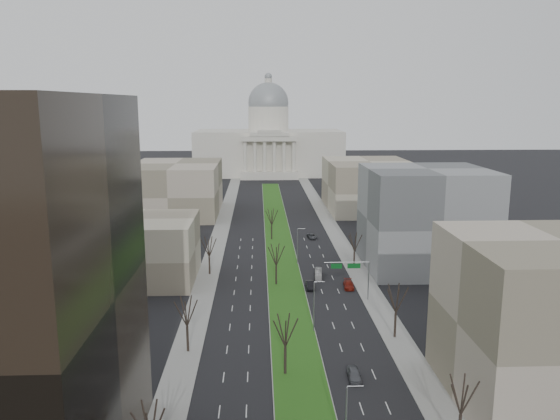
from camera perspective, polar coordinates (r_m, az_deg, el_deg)
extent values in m
plane|color=black|center=(158.75, -0.15, -3.12)|extent=(600.00, 600.00, 0.00)
cube|color=#999993|center=(157.76, -0.14, -3.19)|extent=(8.00, 222.00, 0.15)
cube|color=#165216|center=(157.74, -0.14, -3.15)|extent=(7.70, 221.70, 0.06)
cube|color=gray|center=(135.06, -7.23, -5.76)|extent=(5.00, 330.00, 0.15)
cube|color=gray|center=(136.53, 7.64, -5.58)|extent=(5.00, 330.00, 0.15)
cube|color=beige|center=(305.00, -1.20, 6.05)|extent=(80.00, 40.00, 24.00)
cube|color=beige|center=(283.24, -1.11, 3.62)|extent=(30.00, 6.00, 4.00)
cube|color=beige|center=(281.37, -1.12, 7.46)|extent=(28.00, 5.00, 2.50)
cube|color=beige|center=(281.25, -1.12, 7.87)|extent=(20.00, 5.00, 1.80)
cube|color=beige|center=(281.16, -1.12, 8.19)|extent=(12.00, 5.00, 1.60)
cylinder|color=beige|center=(303.92, -1.22, 9.44)|extent=(22.00, 22.00, 14.00)
sphere|color=gray|center=(303.78, -1.22, 11.13)|extent=(22.00, 22.00, 22.00)
cylinder|color=beige|center=(303.97, -1.23, 13.21)|extent=(4.00, 4.00, 4.00)
sphere|color=gray|center=(304.09, -1.24, 13.77)|extent=(4.00, 4.00, 4.00)
cylinder|color=beige|center=(282.12, -3.66, 5.62)|extent=(2.00, 2.00, 16.00)
cylinder|color=beige|center=(282.05, -2.64, 5.63)|extent=(2.00, 2.00, 16.00)
cylinder|color=beige|center=(282.06, -1.62, 5.64)|extent=(2.00, 2.00, 16.00)
cylinder|color=beige|center=(282.16, -0.60, 5.64)|extent=(2.00, 2.00, 16.00)
cylinder|color=beige|center=(282.35, 0.42, 5.65)|extent=(2.00, 2.00, 16.00)
cylinder|color=beige|center=(282.63, 1.43, 5.65)|extent=(2.00, 2.00, 16.00)
cube|color=gray|center=(126.01, -14.75, -4.01)|extent=(26.00, 22.00, 14.00)
cube|color=gray|center=(81.32, 26.79, -10.38)|extent=(26.00, 24.00, 22.00)
cube|color=#5D5F62|center=(134.62, 14.93, -0.87)|extent=(28.00, 26.00, 24.00)
cube|color=gray|center=(198.25, -10.76, 2.21)|extent=(30.00, 40.00, 18.00)
cube|color=gray|center=(205.09, 9.20, 2.56)|extent=(30.00, 40.00, 18.00)
cylinder|color=black|center=(90.47, -9.63, -13.17)|extent=(0.40, 0.40, 4.32)
cylinder|color=black|center=(127.77, -7.38, -5.80)|extent=(0.40, 0.40, 4.22)
cylinder|color=black|center=(96.14, 11.94, -11.71)|extent=(0.40, 0.40, 4.42)
cylinder|color=black|center=(133.10, 7.75, -5.16)|extent=(0.40, 0.40, 4.03)
cylinder|color=black|center=(82.59, 0.55, -15.48)|extent=(0.40, 0.40, 4.32)
cylinder|color=black|center=(119.67, -0.40, -6.86)|extent=(0.40, 0.40, 4.32)
cylinder|color=black|center=(158.17, -0.87, -2.37)|extent=(0.40, 0.40, 4.32)
cylinder|color=gray|center=(62.44, 7.88, -17.77)|extent=(1.80, 0.12, 0.12)
cylinder|color=gray|center=(95.74, 3.57, -10.10)|extent=(0.20, 0.20, 9.00)
cylinder|color=gray|center=(94.26, 4.15, -7.48)|extent=(1.80, 0.12, 0.12)
cylinder|color=gray|center=(133.65, 1.84, -3.88)|extent=(0.20, 0.20, 9.00)
cylinder|color=gray|center=(132.60, 2.24, -1.96)|extent=(1.80, 0.12, 0.12)
cylinder|color=gray|center=(111.71, 9.22, -7.35)|extent=(0.24, 0.24, 8.00)
cylinder|color=gray|center=(109.71, 6.98, -5.44)|extent=(9.00, 0.18, 0.18)
cube|color=#0C591E|center=(110.26, 7.73, -5.80)|extent=(2.60, 0.08, 1.00)
cube|color=#0C591E|center=(109.71, 5.92, -5.85)|extent=(2.20, 0.08, 1.00)
imported|color=#55575E|center=(82.75, 7.74, -16.62)|extent=(1.94, 4.49, 1.51)
imported|color=black|center=(118.08, 3.17, -7.83)|extent=(1.71, 4.83, 1.59)
imported|color=maroon|center=(119.10, 7.19, -7.76)|extent=(2.42, 5.22, 1.48)
imported|color=#44464B|center=(160.33, 3.36, -2.75)|extent=(2.97, 5.10, 1.33)
imported|color=silver|center=(125.08, 4.03, -6.70)|extent=(2.16, 6.47, 1.77)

